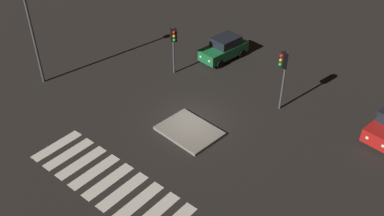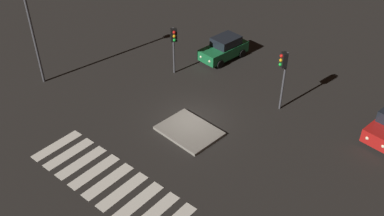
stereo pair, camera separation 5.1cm
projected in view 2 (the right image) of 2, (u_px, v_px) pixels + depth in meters
ground_plane at (192, 121)px, 27.72m from camera, size 80.00×80.00×0.00m
traffic_island at (189, 131)px, 26.71m from camera, size 3.88×3.04×0.18m
car_green at (224, 48)px, 33.87m from camera, size 2.33×4.26×1.79m
traffic_light_north at (283, 67)px, 26.91m from camera, size 0.54×0.53×4.22m
traffic_light_west at (174, 40)px, 30.82m from camera, size 0.53×0.54×3.69m
street_lamp at (28, 15)px, 28.52m from camera, size 0.56×0.56×7.64m
crosswalk_near at (108, 181)px, 23.31m from camera, size 9.90×3.20×0.02m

